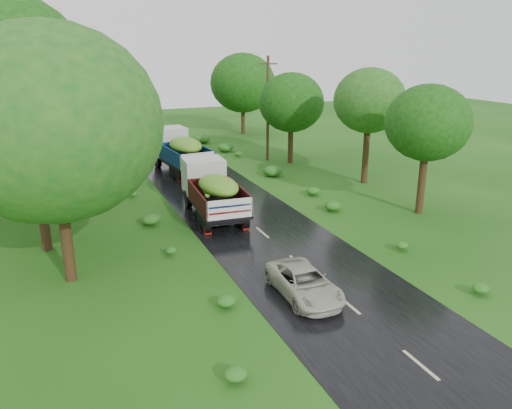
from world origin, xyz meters
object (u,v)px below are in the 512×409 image
utility_pole (268,108)px  car (304,283)px  truck_far (179,149)px  truck_near (212,188)px

utility_pole → car: bearing=-98.3°
truck_far → car: 21.24m
utility_pole → truck_near: bearing=-114.1°
truck_near → car: 10.54m
utility_pole → truck_far: bearing=-161.3°
car → utility_pole: 23.86m
car → truck_near: bearing=92.6°
truck_near → utility_pole: bearing=57.5°
truck_near → truck_far: truck_far is taller
truck_far → utility_pole: bearing=1.1°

